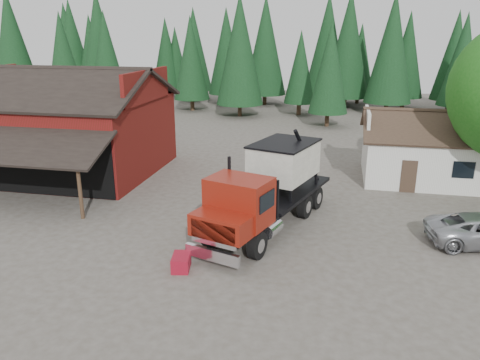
# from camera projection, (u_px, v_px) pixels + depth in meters

# --- Properties ---
(ground) EXTENTS (120.00, 120.00, 0.00)m
(ground) POSITION_uv_depth(u_px,v_px,m) (171.00, 245.00, 21.36)
(ground) COLOR #4D483D
(ground) RESTS_ON ground
(red_barn) EXTENTS (12.80, 13.63, 7.18)m
(red_barn) POSITION_uv_depth(u_px,v_px,m) (67.00, 133.00, 31.95)
(red_barn) COLOR maroon
(red_barn) RESTS_ON ground
(farmhouse) EXTENTS (8.60, 6.42, 4.65)m
(farmhouse) POSITION_uv_depth(u_px,v_px,m) (428.00, 155.00, 30.39)
(farmhouse) COLOR silver
(farmhouse) RESTS_ON ground
(conifer_backdrop) EXTENTS (76.00, 16.00, 16.00)m
(conifer_backdrop) POSITION_uv_depth(u_px,v_px,m) (283.00, 107.00, 60.51)
(conifer_backdrop) COLOR black
(conifer_backdrop) RESTS_ON ground
(near_pine_a) EXTENTS (4.40, 4.40, 11.40)m
(near_pine_a) POSITION_uv_depth(u_px,v_px,m) (63.00, 60.00, 49.87)
(near_pine_a) COLOR #382619
(near_pine_a) RESTS_ON ground
(near_pine_b) EXTENTS (3.96, 3.96, 10.40)m
(near_pine_b) POSITION_uv_depth(u_px,v_px,m) (330.00, 68.00, 46.34)
(near_pine_b) COLOR #382619
(near_pine_b) RESTS_ON ground
(near_pine_d) EXTENTS (5.28, 5.28, 13.40)m
(near_pine_d) POSITION_uv_depth(u_px,v_px,m) (240.00, 50.00, 51.60)
(near_pine_d) COLOR #382619
(near_pine_d) RESTS_ON ground
(feed_truck) EXTENTS (5.67, 10.48, 4.58)m
(feed_truck) POSITION_uv_depth(u_px,v_px,m) (269.00, 186.00, 22.82)
(feed_truck) COLOR black
(feed_truck) RESTS_ON ground
(equip_box) EXTENTS (0.89, 1.21, 0.60)m
(equip_box) POSITION_uv_depth(u_px,v_px,m) (181.00, 262.00, 19.16)
(equip_box) COLOR maroon
(equip_box) RESTS_ON ground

